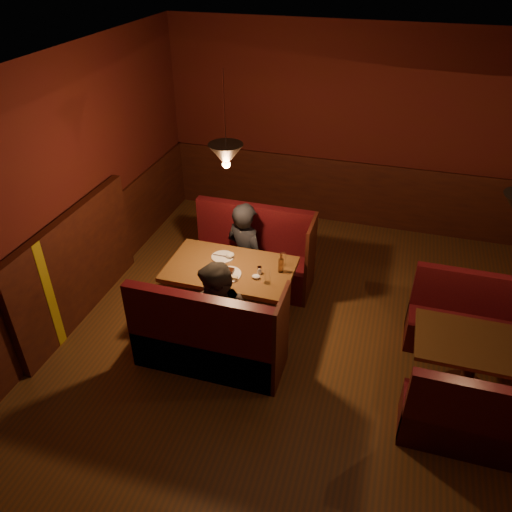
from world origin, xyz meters
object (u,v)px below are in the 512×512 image
(main_table, at_px, (232,280))
(diner_b, at_px, (219,303))
(main_bench_near, at_px, (209,343))
(main_bench_far, at_px, (253,260))
(second_bench_far, at_px, (468,326))
(second_table, at_px, (474,356))
(second_bench_near, at_px, (477,426))
(diner_a, at_px, (245,235))

(main_table, xyz_separation_m, diner_b, (0.09, -0.65, 0.19))
(main_table, bearing_deg, main_bench_near, -88.82)
(main_bench_far, xyz_separation_m, second_bench_far, (2.56, -0.48, -0.05))
(second_table, bearing_deg, main_bench_near, -170.41)
(main_table, distance_m, second_bench_near, 2.80)
(main_bench_near, relative_size, diner_a, 0.98)
(main_bench_far, height_order, second_bench_far, main_bench_far)
(main_table, distance_m, diner_b, 0.68)
(main_bench_far, height_order, diner_a, diner_a)
(second_bench_near, relative_size, diner_b, 0.81)
(main_table, distance_m, main_bench_near, 0.83)
(second_table, relative_size, diner_b, 0.74)
(main_bench_near, bearing_deg, second_table, 9.59)
(main_bench_far, height_order, main_bench_near, same)
(main_bench_far, bearing_deg, second_table, -24.40)
(second_bench_near, distance_m, diner_b, 2.57)
(main_table, relative_size, second_table, 1.23)
(second_table, distance_m, diner_a, 2.80)
(main_table, xyz_separation_m, second_bench_far, (2.58, 0.31, -0.29))
(main_table, bearing_deg, diner_a, 93.61)
(second_table, distance_m, second_bench_near, 0.70)
(second_table, xyz_separation_m, diner_b, (-2.46, -0.28, 0.30))
(second_bench_near, distance_m, diner_a, 3.15)
(main_bench_near, distance_m, second_bench_near, 2.58)
(second_bench_far, bearing_deg, main_bench_far, 169.48)
(main_table, relative_size, main_bench_near, 0.91)
(diner_a, height_order, diner_b, diner_a)
(main_bench_far, bearing_deg, main_bench_near, -90.00)
(second_table, bearing_deg, main_table, 171.95)
(diner_a, bearing_deg, second_table, -176.18)
(diner_a, relative_size, diner_b, 1.01)
(main_bench_near, xyz_separation_m, diner_b, (0.08, 0.14, 0.44))
(diner_a, bearing_deg, second_bench_near, 172.33)
(main_bench_far, bearing_deg, diner_a, -111.18)
(main_bench_far, relative_size, second_table, 1.35)
(second_table, xyz_separation_m, diner_a, (-2.60, 1.00, 0.31))
(second_table, distance_m, second_bench_far, 0.70)
(main_table, relative_size, diner_a, 0.89)
(main_table, xyz_separation_m, main_bench_near, (0.02, -0.79, -0.24))
(second_bench_far, xyz_separation_m, second_bench_near, (0.00, -1.35, 0.00))
(diner_a, distance_m, diner_b, 1.30)
(second_table, height_order, diner_a, diner_a)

